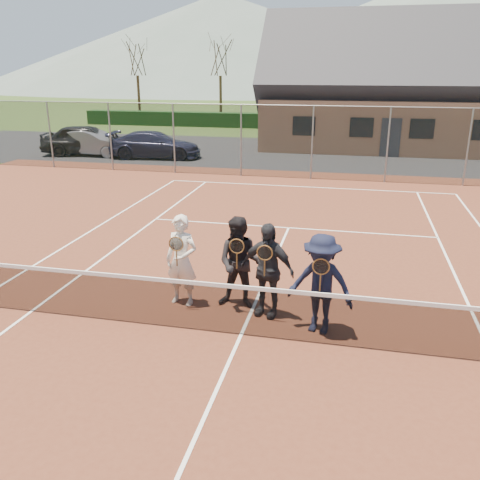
{
  "coord_description": "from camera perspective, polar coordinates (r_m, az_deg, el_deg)",
  "views": [
    {
      "loc": [
        1.7,
        -7.67,
        4.45
      ],
      "look_at": [
        -0.36,
        1.5,
        1.25
      ],
      "focal_mm": 38.0,
      "sensor_mm": 36.0,
      "label": 1
    }
  ],
  "objects": [
    {
      "name": "tree_b",
      "position": [
        42.08,
        -2.25,
        20.6
      ],
      "size": [
        3.2,
        3.2,
        7.77
      ],
      "color": "#3C2916",
      "rests_on": "ground"
    },
    {
      "name": "clubhouse",
      "position": [
        31.76,
        17.59,
        17.13
      ],
      "size": [
        15.6,
        8.2,
        7.7
      ],
      "color": "#9E6B4C",
      "rests_on": "ground"
    },
    {
      "name": "hill_west",
      "position": [
        106.19,
        -2.09,
        21.23
      ],
      "size": [
        110.0,
        110.0,
        18.0
      ],
      "primitive_type": "cone",
      "color": "#53645C",
      "rests_on": "ground"
    },
    {
      "name": "tree_c",
      "position": [
        40.7,
        13.91,
        20.17
      ],
      "size": [
        3.2,
        3.2,
        7.77
      ],
      "color": "#392615",
      "rests_on": "ground"
    },
    {
      "name": "court_surface",
      "position": [
        9.03,
        0.13,
        -10.66
      ],
      "size": [
        30.0,
        30.0,
        0.02
      ],
      "primitive_type": "cube",
      "color": "#562819",
      "rests_on": "ground"
    },
    {
      "name": "player_d",
      "position": [
        8.86,
        9.07,
        -4.92
      ],
      "size": [
        1.29,
        0.92,
        1.8
      ],
      "color": "black",
      "rests_on": "court_surface"
    },
    {
      "name": "tree_a",
      "position": [
        44.38,
        -11.6,
        20.16
      ],
      "size": [
        3.2,
        3.2,
        7.77
      ],
      "color": "#3C2416",
      "rests_on": "ground"
    },
    {
      "name": "car_b",
      "position": [
        28.46,
        -16.2,
        10.43
      ],
      "size": [
        4.13,
        1.58,
        1.34
      ],
      "primitive_type": "imported",
      "rotation": [
        0.0,
        0.0,
        1.53
      ],
      "color": "gray",
      "rests_on": "ground"
    },
    {
      "name": "hedge_row",
      "position": [
        39.9,
        10.39,
        12.88
      ],
      "size": [
        40.0,
        1.2,
        1.1
      ],
      "primitive_type": "cube",
      "color": "black",
      "rests_on": "ground"
    },
    {
      "name": "perimeter_fence",
      "position": [
        21.44,
        8.11,
        10.77
      ],
      "size": [
        30.07,
        0.07,
        3.02
      ],
      "color": "slate",
      "rests_on": "ground"
    },
    {
      "name": "player_a",
      "position": [
        9.86,
        -6.56,
        -2.29
      ],
      "size": [
        0.72,
        0.55,
        1.8
      ],
      "color": "white",
      "rests_on": "court_surface"
    },
    {
      "name": "tennis_net",
      "position": [
        8.78,
        0.14,
        -7.66
      ],
      "size": [
        11.68,
        0.08,
        1.1
      ],
      "color": "slate",
      "rests_on": "ground"
    },
    {
      "name": "car_c",
      "position": [
        26.96,
        -9.52,
        10.49
      ],
      "size": [
        4.87,
        2.42,
        1.36
      ],
      "primitive_type": "imported",
      "rotation": [
        0.0,
        0.0,
        1.68
      ],
      "color": "#1B1C36",
      "rests_on": "ground"
    },
    {
      "name": "player_c",
      "position": [
        9.37,
        3.04,
        -3.35
      ],
      "size": [
        1.13,
        0.69,
        1.8
      ],
      "color": "#242429",
      "rests_on": "court_surface"
    },
    {
      "name": "court_markings",
      "position": [
        9.02,
        0.13,
        -10.58
      ],
      "size": [
        11.03,
        23.83,
        0.01
      ],
      "color": "white",
      "rests_on": "court_surface"
    },
    {
      "name": "ground",
      "position": [
        28.08,
        9.13,
        9.44
      ],
      "size": [
        220.0,
        220.0,
        0.0
      ],
      "primitive_type": "plane",
      "color": "#2C4217",
      "rests_on": "ground"
    },
    {
      "name": "hill_centre",
      "position": [
        104.5,
        24.37,
        20.84
      ],
      "size": [
        120.0,
        120.0,
        22.0
      ],
      "primitive_type": "cone",
      "color": "slate",
      "rests_on": "ground"
    },
    {
      "name": "car_a",
      "position": [
        28.78,
        -16.76,
        10.74
      ],
      "size": [
        5.04,
        2.89,
        1.62
      ],
      "primitive_type": "imported",
      "rotation": [
        0.0,
        0.0,
        1.79
      ],
      "color": "black",
      "rests_on": "ground"
    },
    {
      "name": "player_b",
      "position": [
        9.68,
        0.0,
        -2.57
      ],
      "size": [
        0.88,
        0.69,
        1.8
      ],
      "color": "black",
      "rests_on": "court_surface"
    },
    {
      "name": "tarmac_carpark",
      "position": [
        28.6,
        1.0,
        9.84
      ],
      "size": [
        40.0,
        12.0,
        0.01
      ],
      "primitive_type": "cube",
      "color": "black",
      "rests_on": "ground"
    }
  ]
}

